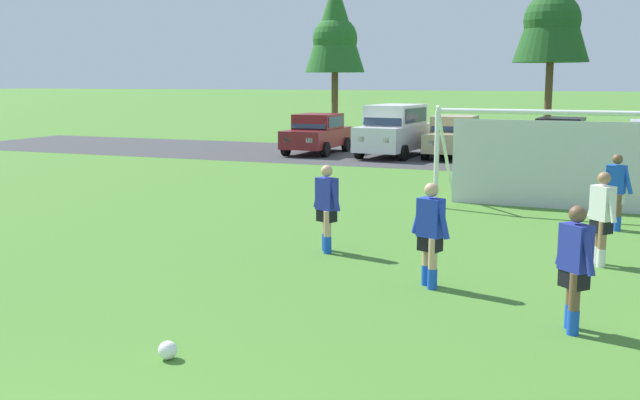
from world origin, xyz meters
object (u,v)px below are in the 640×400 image
(soccer_ball, at_px, (168,350))
(player_winger_right, at_px, (430,235))
(parked_car_slot_center_left, at_px, (454,136))
(player_winger_left, at_px, (327,209))
(player_striker_near, at_px, (602,219))
(soccer_goal, at_px, (594,160))
(player_defender_far, at_px, (575,269))
(parked_car_slot_center, at_px, (560,139))
(player_trailing_back, at_px, (615,192))
(parked_car_slot_far_left, at_px, (317,133))
(parked_car_slot_left, at_px, (395,130))

(soccer_ball, xyz_separation_m, player_winger_right, (2.08, 4.10, 0.71))
(parked_car_slot_center_left, bearing_deg, player_winger_left, -85.79)
(player_winger_left, relative_size, player_winger_right, 1.00)
(soccer_ball, distance_m, player_striker_near, 7.97)
(soccer_goal, relative_size, player_striker_near, 4.55)
(player_defender_far, height_order, parked_car_slot_center, parked_car_slot_center)
(player_trailing_back, bearing_deg, parked_car_slot_far_left, 132.96)
(player_defender_far, xyz_separation_m, player_winger_right, (-2.18, 1.34, 0.00))
(player_striker_near, xyz_separation_m, parked_car_slot_far_left, (-11.98, 16.48, 0.05))
(player_striker_near, distance_m, parked_car_slot_left, 18.57)
(player_striker_near, relative_size, player_trailing_back, 1.00)
(soccer_ball, distance_m, player_winger_left, 5.78)
(parked_car_slot_far_left, bearing_deg, player_defender_far, -59.91)
(soccer_ball, relative_size, soccer_goal, 0.03)
(soccer_ball, distance_m, player_winger_right, 4.65)
(player_winger_left, bearing_deg, player_trailing_back, 40.18)
(player_striker_near, xyz_separation_m, player_trailing_back, (0.20, 3.40, 0.00))
(soccer_goal, height_order, player_defender_far, soccer_goal)
(parked_car_slot_center_left, bearing_deg, parked_car_slot_center, -0.56)
(soccer_ball, xyz_separation_m, parked_car_slot_far_left, (-7.47, 23.02, 0.77))
(soccer_goal, bearing_deg, player_winger_left, -125.39)
(soccer_ball, distance_m, parked_car_slot_center_left, 23.63)
(player_trailing_back, relative_size, parked_car_slot_center, 0.38)
(soccer_goal, xyz_separation_m, parked_car_slot_center, (-1.59, 11.52, -0.42))
(parked_car_slot_left, bearing_deg, parked_car_slot_center, 4.17)
(player_winger_left, distance_m, parked_car_slot_center_left, 17.88)
(player_winger_left, relative_size, parked_car_slot_center_left, 0.39)
(player_winger_left, bearing_deg, parked_car_slot_center_left, 94.21)
(soccer_goal, relative_size, parked_car_slot_far_left, 1.77)
(player_striker_near, xyz_separation_m, parked_car_slot_center, (-1.91, 16.99, 0.05))
(soccer_goal, bearing_deg, parked_car_slot_center_left, 116.50)
(player_striker_near, bearing_deg, parked_car_slot_left, 117.23)
(player_striker_near, relative_size, player_winger_left, 1.00)
(player_winger_right, bearing_deg, parked_car_slot_center, 88.49)
(player_defender_far, distance_m, player_winger_left, 5.43)
(soccer_ball, xyz_separation_m, parked_car_slot_center_left, (-1.58, 23.57, 0.77))
(parked_car_slot_center_left, bearing_deg, parked_car_slot_left, -167.76)
(player_trailing_back, relative_size, parked_car_slot_far_left, 0.39)
(player_trailing_back, distance_m, parked_car_slot_center_left, 15.01)
(player_striker_near, distance_m, player_winger_right, 3.44)
(soccer_ball, relative_size, parked_car_slot_left, 0.05)
(player_defender_far, bearing_deg, player_trailing_back, 86.50)
(parked_car_slot_far_left, bearing_deg, soccer_goal, -43.38)
(player_trailing_back, distance_m, parked_car_slot_far_left, 17.88)
(soccer_ball, xyz_separation_m, player_winger_left, (-0.27, 5.73, 0.71))
(player_defender_far, bearing_deg, soccer_ball, -147.17)
(player_striker_near, height_order, parked_car_slot_center, parked_car_slot_center)
(player_trailing_back, height_order, parked_car_slot_center, parked_car_slot_center)
(soccer_ball, bearing_deg, player_winger_left, 92.71)
(player_trailing_back, distance_m, parked_car_slot_center, 13.75)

